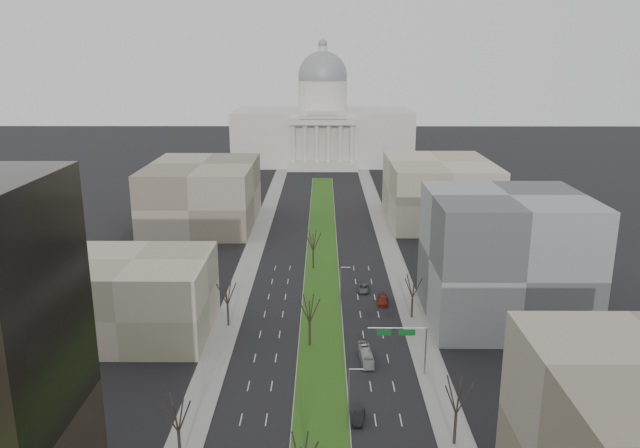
{
  "coord_description": "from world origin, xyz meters",
  "views": [
    {
      "loc": [
        0.28,
        -18.01,
        48.54
      ],
      "look_at": [
        -0.39,
        112.01,
        13.06
      ],
      "focal_mm": 35.0,
      "sensor_mm": 36.0,
      "label": 1
    }
  ],
  "objects_px": {
    "car_grey_far": "(364,288)",
    "box_van": "(366,355)",
    "car_red": "(383,300)",
    "car_black": "(359,417)"
  },
  "relations": [
    {
      "from": "car_black",
      "to": "box_van",
      "type": "bearing_deg",
      "value": 92.04
    },
    {
      "from": "car_black",
      "to": "car_grey_far",
      "type": "height_order",
      "value": "car_grey_far"
    },
    {
      "from": "car_black",
      "to": "box_van",
      "type": "xyz_separation_m",
      "value": [
        2.1,
        17.4,
        0.37
      ]
    },
    {
      "from": "car_grey_far",
      "to": "box_van",
      "type": "relative_size",
      "value": 0.66
    },
    {
      "from": "car_red",
      "to": "car_grey_far",
      "type": "bearing_deg",
      "value": 123.16
    },
    {
      "from": "car_red",
      "to": "box_van",
      "type": "distance_m",
      "value": 24.85
    },
    {
      "from": "car_black",
      "to": "car_grey_far",
      "type": "bearing_deg",
      "value": 94.6
    },
    {
      "from": "car_grey_far",
      "to": "box_van",
      "type": "distance_m",
      "value": 31.18
    },
    {
      "from": "car_black",
      "to": "car_grey_far",
      "type": "distance_m",
      "value": 48.68
    },
    {
      "from": "box_van",
      "to": "car_grey_far",
      "type": "bearing_deg",
      "value": 83.11
    }
  ]
}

